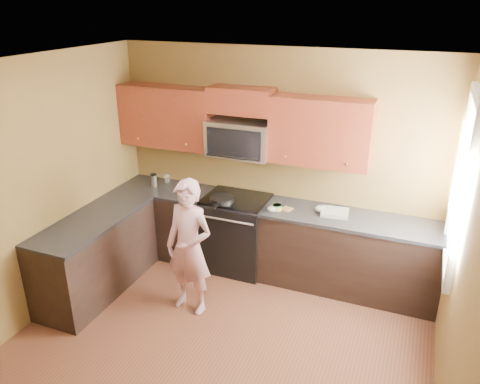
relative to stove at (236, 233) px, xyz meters
The scene contains 24 objects.
floor 1.79m from the stove, 76.57° to the right, with size 4.00×4.00×0.00m, color brown.
ceiling 2.81m from the stove, 76.57° to the right, with size 4.00×4.00×0.00m, color white.
wall_back 1.02m from the stove, 39.09° to the left, with size 4.00×4.00×0.00m, color brown.
wall_left 2.48m from the stove, 133.69° to the right, with size 4.00×4.00×0.00m, color brown.
wall_right 3.05m from the stove, 34.91° to the right, with size 4.00×4.00×0.00m, color brown.
cabinet_back_run 0.40m from the stove, ahead, with size 4.00×0.60×0.88m, color black.
cabinet_left_run 1.69m from the stove, 140.41° to the right, with size 0.60×1.60×0.88m, color black.
countertop_back 0.58m from the stove, ahead, with size 4.00×0.62×0.04m, color black.
countertop_left 1.73m from the stove, 140.19° to the right, with size 0.62×1.60×0.04m, color black.
stove is the anchor object (origin of this frame).
microwave 0.98m from the stove, 90.00° to the left, with size 0.76×0.40×0.42m, color silver, non-canonical shape.
upper_cab_left 1.40m from the stove, behind, with size 1.22×0.33×0.75m, color maroon, non-canonical shape.
upper_cab_right 1.36m from the stove, ahead, with size 1.12×0.33×0.75m, color maroon, non-canonical shape.
upper_cab_over_mw 1.63m from the stove, 90.00° to the left, with size 0.76×0.33×0.30m, color maroon.
window 2.70m from the stove, 11.29° to the right, with size 0.06×1.06×1.66m, color white, non-canonical shape.
woman 1.04m from the stove, 97.39° to the right, with size 0.55×0.36×1.51m, color #CD6684.
frying_pan 0.52m from the stove, 121.94° to the right, with size 0.29×0.50×0.06m, color black, non-canonical shape.
butter_tub 0.71m from the stove, ahead, with size 0.11×0.11×0.08m, color gold, non-canonical shape.
toast_slice 0.79m from the stove, ahead, with size 0.11×0.11×0.01m, color #B27F47.
napkin_a 0.71m from the stove, 15.75° to the right, with size 0.11×0.12×0.06m, color silver.
napkin_b 1.13m from the stove, ahead, with size 0.12×0.13×0.07m, color silver.
dish_towel 1.28m from the stove, ahead, with size 0.30×0.24×0.05m, color silver.
travel_mug 1.24m from the stove, behind, with size 0.08×0.08×0.17m, color silver, non-canonical shape.
glass_b 1.20m from the stove, 169.69° to the left, with size 0.07×0.07×0.12m, color silver.
Camera 1 is at (1.59, -3.16, 3.20)m, focal length 35.21 mm.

